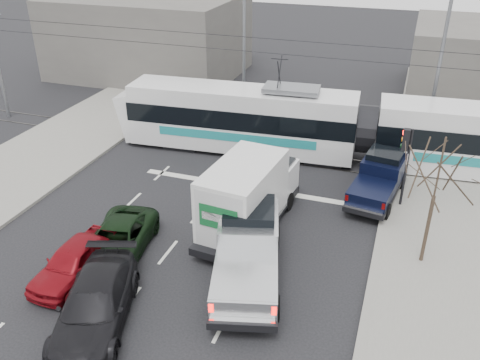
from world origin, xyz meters
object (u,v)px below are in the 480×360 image
(traffic_signal, at_px, (406,151))
(tram, at_px, (366,130))
(street_lamp_near, at_px, (437,55))
(red_car, at_px, (74,261))
(bare_tree, at_px, (439,174))
(green_car, at_px, (117,241))
(navy_pickup, at_px, (380,177))
(dark_car, at_px, (96,304))
(box_truck, at_px, (249,196))
(street_lamp_far, at_px, (241,32))
(silver_pickup, at_px, (248,245))

(traffic_signal, height_order, tram, tram)
(street_lamp_near, xyz_separation_m, red_car, (-11.49, -16.39, -4.44))
(bare_tree, distance_m, red_car, 13.13)
(street_lamp_near, relative_size, green_car, 1.97)
(navy_pickup, height_order, red_car, navy_pickup)
(bare_tree, relative_size, traffic_signal, 1.39)
(tram, xyz_separation_m, dark_car, (-6.54, -14.70, -1.10))
(traffic_signal, height_order, box_truck, traffic_signal)
(box_truck, xyz_separation_m, dark_car, (-2.87, -6.79, -0.83))
(street_lamp_near, distance_m, red_car, 20.50)
(navy_pickup, bearing_deg, dark_car, -115.72)
(street_lamp_near, relative_size, navy_pickup, 1.79)
(traffic_signal, height_order, navy_pickup, traffic_signal)
(street_lamp_far, height_order, box_truck, street_lamp_far)
(traffic_signal, distance_m, dark_car, 13.84)
(tram, bearing_deg, street_lamp_far, 143.33)
(street_lamp_near, xyz_separation_m, navy_pickup, (-1.77, -6.86, -4.11))
(tram, height_order, box_truck, tram)
(bare_tree, bearing_deg, box_truck, 178.85)
(tram, height_order, dark_car, tram)
(bare_tree, relative_size, navy_pickup, 1.00)
(tram, distance_m, silver_pickup, 11.00)
(navy_pickup, bearing_deg, bare_tree, -57.67)
(dark_car, bearing_deg, tram, 47.88)
(traffic_signal, distance_m, street_lamp_far, 14.47)
(street_lamp_near, xyz_separation_m, silver_pickup, (-5.72, -14.08, -3.97))
(tram, distance_m, dark_car, 16.13)
(street_lamp_near, bearing_deg, navy_pickup, -104.47)
(bare_tree, relative_size, green_car, 1.09)
(silver_pickup, bearing_deg, navy_pickup, 45.94)
(traffic_signal, xyz_separation_m, green_car, (-9.90, -7.23, -2.11))
(navy_pickup, xyz_separation_m, dark_car, (-7.68, -11.30, -0.26))
(bare_tree, relative_size, street_lamp_near, 0.56)
(green_car, bearing_deg, navy_pickup, 31.50)
(silver_pickup, xyz_separation_m, green_car, (-5.02, -0.65, -0.51))
(navy_pickup, xyz_separation_m, red_car, (-9.72, -9.53, -0.33))
(box_truck, relative_size, navy_pickup, 1.30)
(silver_pickup, relative_size, green_car, 1.46)
(green_car, bearing_deg, red_car, -124.01)
(red_car, distance_m, dark_car, 2.70)
(bare_tree, height_order, traffic_signal, bare_tree)
(bare_tree, height_order, tram, tram)
(street_lamp_near, height_order, silver_pickup, street_lamp_near)
(street_lamp_near, relative_size, tram, 0.35)
(box_truck, relative_size, dark_car, 1.28)
(street_lamp_near, height_order, box_truck, street_lamp_near)
(box_truck, bearing_deg, dark_car, -107.26)
(silver_pickup, xyz_separation_m, red_car, (-5.77, -2.31, -0.47))
(red_car, relative_size, dark_car, 0.77)
(tram, xyz_separation_m, red_car, (-8.58, -12.93, -1.17))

